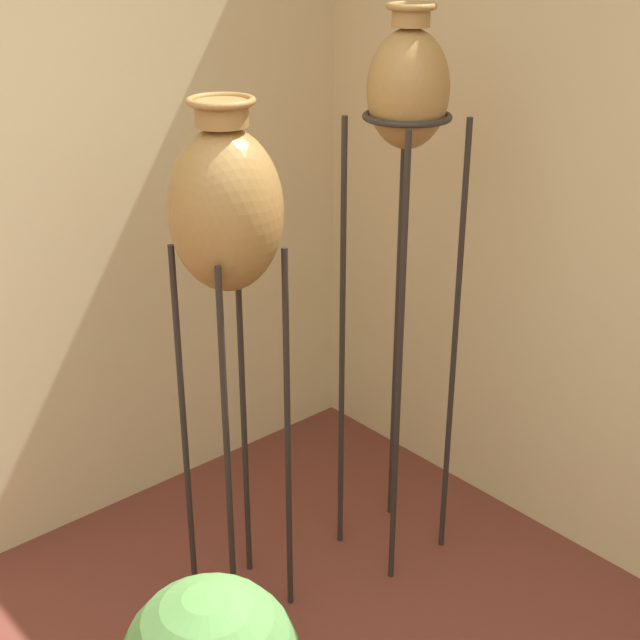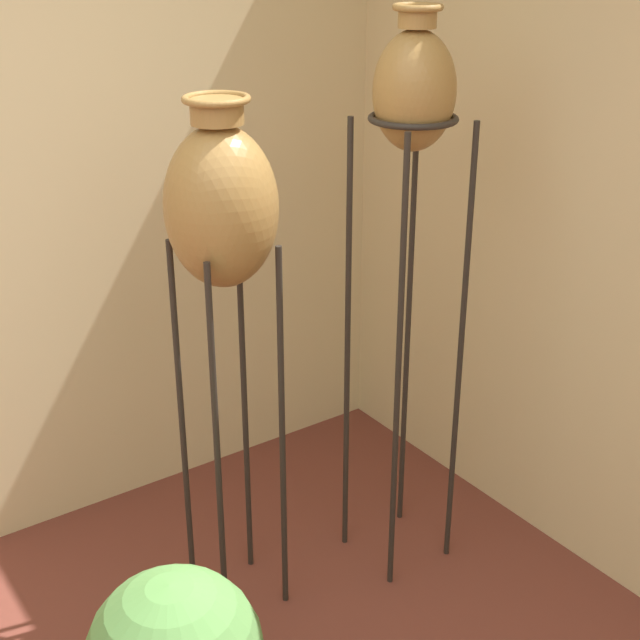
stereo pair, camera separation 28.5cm
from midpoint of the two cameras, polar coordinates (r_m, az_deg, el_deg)
vase_stand_tall at (r=2.82m, az=2.66°, el=13.00°), size 0.29×0.29×1.95m
vase_stand_medium at (r=2.59m, az=-9.20°, el=6.51°), size 0.33×0.33×1.74m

